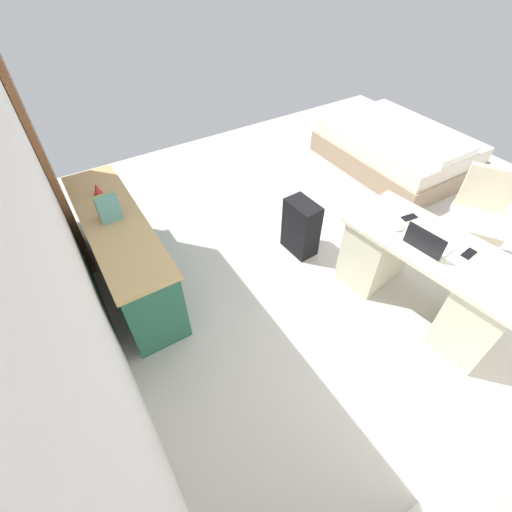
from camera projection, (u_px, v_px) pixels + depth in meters
ground_plane at (353, 243)px, 3.91m from camera, size 6.15×6.15×0.00m
wall_back at (51, 227)px, 1.97m from camera, size 4.07×0.10×2.74m
door_wooden at (45, 162)px, 3.14m from camera, size 0.88×0.05×2.04m
desk at (425, 275)px, 3.05m from camera, size 1.51×0.84×0.72m
office_chair at (474, 222)px, 3.49m from camera, size 0.63×0.63×0.94m
credenza at (124, 252)px, 3.26m from camera, size 1.80×0.48×0.76m
bed at (396, 149)px, 4.90m from camera, size 1.91×1.41×0.58m
suitcase_black at (301, 227)px, 3.63m from camera, size 0.37×0.24×0.59m
laptop at (426, 244)px, 2.75m from camera, size 0.34×0.26×0.21m
computer_mouse at (399, 228)px, 2.94m from camera, size 0.07×0.11×0.03m
cell_phone_near_laptop at (469, 254)px, 2.74m from camera, size 0.08×0.14×0.01m
cell_phone_by_mouse at (409, 217)px, 3.06m from camera, size 0.08×0.14×0.01m
book_row at (108, 207)px, 2.93m from camera, size 0.15×0.17×0.24m
figurine_small at (97, 189)px, 3.21m from camera, size 0.08×0.08×0.11m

